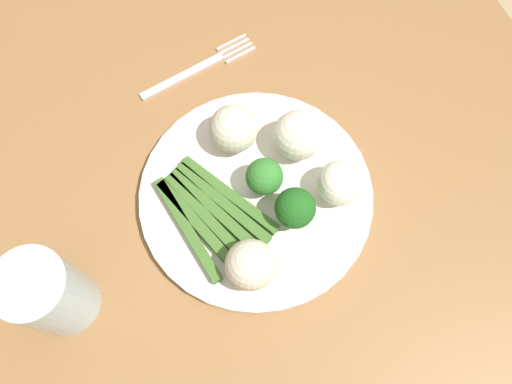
% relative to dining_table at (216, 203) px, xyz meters
% --- Properties ---
extents(ground_plane, '(6.00, 6.00, 0.02)m').
position_rel_dining_table_xyz_m(ground_plane, '(0.00, 0.00, -0.67)').
color(ground_plane, tan).
extents(dining_table, '(1.49, 0.93, 0.76)m').
position_rel_dining_table_xyz_m(dining_table, '(0.00, 0.00, 0.00)').
color(dining_table, olive).
rests_on(dining_table, ground_plane).
extents(plate, '(0.27, 0.27, 0.01)m').
position_rel_dining_table_xyz_m(plate, '(0.05, 0.04, 0.10)').
color(plate, silver).
rests_on(plate, dining_table).
extents(asparagus_bundle, '(0.15, 0.11, 0.01)m').
position_rel_dining_table_xyz_m(asparagus_bundle, '(0.05, -0.02, 0.12)').
color(asparagus_bundle, '#3D6626').
rests_on(asparagus_bundle, plate).
extents(broccoli_near_center, '(0.05, 0.05, 0.06)m').
position_rel_dining_table_xyz_m(broccoli_near_center, '(0.09, 0.07, 0.14)').
color(broccoli_near_center, '#4C7F2B').
rests_on(broccoli_near_center, plate).
extents(broccoli_outer_edge, '(0.04, 0.04, 0.05)m').
position_rel_dining_table_xyz_m(broccoli_outer_edge, '(0.04, 0.05, 0.14)').
color(broccoli_outer_edge, '#609E3D').
rests_on(broccoli_outer_edge, plate).
extents(cauliflower_front, '(0.06, 0.06, 0.06)m').
position_rel_dining_table_xyz_m(cauliflower_front, '(-0.03, 0.04, 0.14)').
color(cauliflower_front, beige).
rests_on(cauliflower_front, plate).
extents(cauliflower_edge, '(0.06, 0.06, 0.06)m').
position_rel_dining_table_xyz_m(cauliflower_edge, '(0.01, 0.11, 0.14)').
color(cauliflower_edge, silver).
rests_on(cauliflower_edge, plate).
extents(cauliflower_back, '(0.05, 0.05, 0.05)m').
position_rel_dining_table_xyz_m(cauliflower_back, '(0.08, 0.13, 0.14)').
color(cauliflower_back, white).
rests_on(cauliflower_back, plate).
extents(cauliflower_right, '(0.06, 0.06, 0.06)m').
position_rel_dining_table_xyz_m(cauliflower_right, '(0.13, 0.00, 0.14)').
color(cauliflower_right, beige).
rests_on(cauliflower_right, plate).
extents(fork, '(0.04, 0.17, 0.00)m').
position_rel_dining_table_xyz_m(fork, '(-0.15, 0.04, 0.10)').
color(fork, silver).
rests_on(fork, dining_table).
extents(water_glass, '(0.07, 0.07, 0.11)m').
position_rel_dining_table_xyz_m(water_glass, '(0.08, -0.20, 0.15)').
color(water_glass, silver).
rests_on(water_glass, dining_table).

